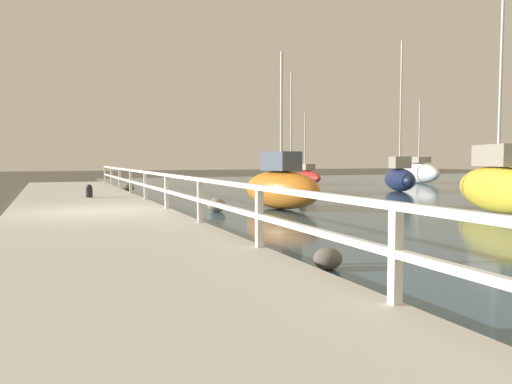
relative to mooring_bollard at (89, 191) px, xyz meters
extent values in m
plane|color=#4C473D|center=(-0.31, -4.98, -0.51)|extent=(120.00, 120.00, 0.00)
cube|color=beige|center=(-0.31, -4.98, -0.37)|extent=(4.13, 36.00, 0.29)
cube|color=white|center=(1.66, -14.70, 0.25)|extent=(0.10, 0.10, 0.96)
cube|color=white|center=(1.66, -11.46, 0.25)|extent=(0.10, 0.10, 0.96)
cube|color=white|center=(1.66, -8.22, 0.25)|extent=(0.10, 0.10, 0.96)
cube|color=white|center=(1.66, -4.98, 0.25)|extent=(0.10, 0.10, 0.96)
cube|color=white|center=(1.66, -1.74, 0.25)|extent=(0.10, 0.10, 0.96)
cube|color=white|center=(1.66, 1.50, 0.25)|extent=(0.10, 0.10, 0.96)
cube|color=white|center=(1.66, 4.74, 0.25)|extent=(0.10, 0.10, 0.96)
cube|color=white|center=(1.66, 7.98, 0.25)|extent=(0.10, 0.10, 0.96)
cube|color=white|center=(1.66, 11.22, 0.25)|extent=(0.10, 0.10, 0.96)
cube|color=white|center=(1.66, -4.98, 0.69)|extent=(0.09, 32.50, 0.08)
cube|color=white|center=(1.66, -4.98, 0.25)|extent=(0.09, 32.50, 0.08)
ellipsoid|color=gray|center=(3.47, -3.79, -0.30)|extent=(0.57, 0.51, 0.43)
ellipsoid|color=#666056|center=(2.49, -12.10, -0.35)|extent=(0.44, 0.39, 0.33)
ellipsoid|color=#666056|center=(2.37, 7.05, -0.30)|extent=(0.56, 0.51, 0.42)
cylinder|color=black|center=(0.00, 0.00, -0.07)|extent=(0.23, 0.23, 0.31)
sphere|color=black|center=(0.00, 0.00, 0.13)|extent=(0.21, 0.21, 0.21)
ellipsoid|color=gold|center=(11.27, -7.28, 0.20)|extent=(2.99, 5.17, 1.41)
cube|color=#9E937F|center=(11.27, -7.28, 1.23)|extent=(1.52, 2.27, 0.66)
cylinder|color=silver|center=(11.27, -7.28, 3.90)|extent=(0.09, 0.09, 6.00)
ellipsoid|color=#192347|center=(15.15, 2.16, 0.07)|extent=(2.39, 3.77, 1.16)
cube|color=#9E937F|center=(15.15, 2.16, 0.95)|extent=(1.21, 1.47, 0.60)
cylinder|color=silver|center=(15.15, 2.16, 3.83)|extent=(0.09, 0.09, 6.36)
ellipsoid|color=red|center=(13.99, 10.14, -0.04)|extent=(1.44, 4.70, 0.93)
cube|color=#9E937F|center=(13.99, 10.14, 0.62)|extent=(0.86, 1.97, 0.40)
cylinder|color=silver|center=(13.99, 10.14, 2.31)|extent=(0.09, 0.09, 3.78)
ellipsoid|color=gray|center=(9.19, 2.54, 0.01)|extent=(2.92, 6.01, 1.03)
cube|color=#9E937F|center=(9.19, 2.54, 0.72)|extent=(1.31, 2.01, 0.39)
cylinder|color=silver|center=(9.19, 2.54, 2.83)|extent=(0.09, 0.09, 4.61)
ellipsoid|color=orange|center=(5.70, -3.73, 0.12)|extent=(2.18, 3.49, 1.25)
cube|color=#4C566B|center=(5.70, -3.73, 1.06)|extent=(1.16, 1.27, 0.62)
cylinder|color=silver|center=(5.70, -3.73, 2.66)|extent=(0.09, 0.09, 3.82)
ellipsoid|color=white|center=(21.83, 8.53, 0.19)|extent=(1.95, 4.56, 1.38)
cube|color=#9E937F|center=(21.83, 8.53, 1.07)|extent=(1.13, 1.56, 0.39)
cylinder|color=silver|center=(21.83, 8.53, 3.00)|extent=(0.09, 0.09, 4.25)
camera|label=1|loc=(-1.28, -18.42, 1.12)|focal=35.00mm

